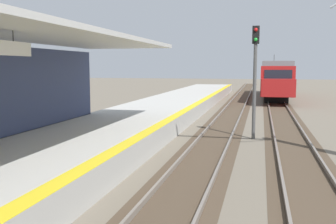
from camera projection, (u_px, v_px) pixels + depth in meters
station_platform at (94, 140)px, 15.34m from camera, size 5.00×80.00×0.91m
track_pair_nearest_platform at (216, 137)px, 18.23m from camera, size 2.34×120.00×0.16m
track_pair_middle at (291, 140)px, 17.43m from camera, size 2.34×120.00×0.16m
approaching_train at (275, 78)px, 41.57m from camera, size 2.93×19.60×4.76m
rail_signal_post at (255, 70)px, 17.72m from camera, size 0.32×0.34×5.20m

